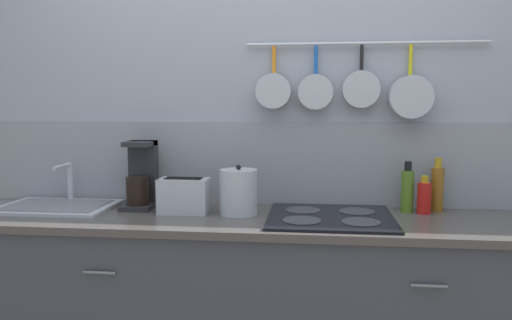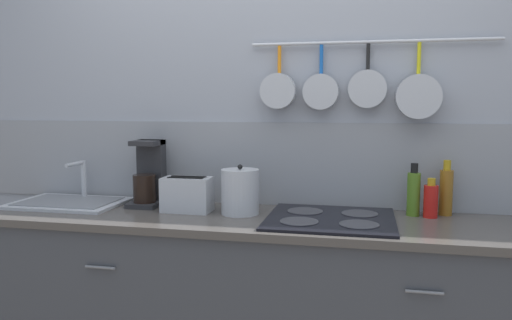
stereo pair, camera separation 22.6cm
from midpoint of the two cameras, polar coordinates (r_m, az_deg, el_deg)
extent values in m
cube|color=#999EA8|center=(2.57, 5.02, 3.77)|extent=(7.20, 0.06, 2.60)
cube|color=gray|center=(2.58, 4.96, -0.38)|extent=(7.20, 0.07, 0.43)
cylinder|color=#B7BABF|center=(2.51, 15.72, 12.88)|extent=(1.16, 0.02, 0.02)
cylinder|color=orange|center=(2.52, 5.31, 11.34)|extent=(0.02, 0.02, 0.14)
cylinder|color=#B7BABF|center=(2.48, 5.18, 7.86)|extent=(0.17, 0.07, 0.17)
cylinder|color=#1959B2|center=(2.51, 10.11, 11.25)|extent=(0.02, 0.02, 0.14)
cylinder|color=#B7BABF|center=(2.48, 10.02, 7.69)|extent=(0.17, 0.04, 0.17)
cylinder|color=black|center=(2.51, 15.29, 11.32)|extent=(0.02, 0.02, 0.12)
cylinder|color=#B7BABF|center=(2.48, 15.20, 7.85)|extent=(0.18, 0.04, 0.18)
cylinder|color=gold|center=(2.53, 20.64, 10.80)|extent=(0.02, 0.02, 0.15)
cylinder|color=#B7BABF|center=(2.48, 20.60, 6.79)|extent=(0.21, 0.07, 0.21)
cube|color=#3F4247|center=(2.45, 3.76, -17.35)|extent=(2.70, 0.55, 0.87)
cylinder|color=slate|center=(2.29, -14.68, -11.84)|extent=(0.14, 0.01, 0.01)
cylinder|color=slate|center=(2.08, 21.79, -13.92)|extent=(0.14, 0.01, 0.01)
cube|color=#4C4742|center=(2.30, 3.84, -7.03)|extent=(2.74, 0.59, 0.03)
cube|color=#B7BABF|center=(2.72, -18.41, -4.71)|extent=(0.55, 0.39, 0.01)
cube|color=slate|center=(2.72, -18.42, -4.51)|extent=(0.47, 0.31, 0.00)
cylinder|color=#B7BABF|center=(2.83, -16.96, -2.21)|extent=(0.03, 0.03, 0.21)
cylinder|color=#B7BABF|center=(2.75, -17.82, -0.45)|extent=(0.02, 0.16, 0.02)
cube|color=#262628|center=(2.59, -9.93, -4.93)|extent=(0.15, 0.21, 0.02)
cube|color=#262628|center=(2.63, -9.45, -1.35)|extent=(0.14, 0.07, 0.33)
cylinder|color=black|center=(2.55, -10.19, -3.23)|extent=(0.11, 0.11, 0.14)
cube|color=#262628|center=(2.57, -9.89, 1.95)|extent=(0.14, 0.15, 0.02)
cube|color=#B7BABF|center=(2.41, -5.23, -3.97)|extent=(0.23, 0.13, 0.17)
cube|color=black|center=(2.38, -5.42, -2.06)|extent=(0.18, 0.02, 0.00)
cube|color=black|center=(2.42, -5.08, -1.90)|extent=(0.18, 0.02, 0.00)
cube|color=black|center=(2.45, -8.03, -3.07)|extent=(0.02, 0.02, 0.02)
cylinder|color=#B7BABF|center=(2.35, 0.92, -3.66)|extent=(0.18, 0.18, 0.21)
sphere|color=black|center=(2.33, 0.93, -0.80)|extent=(0.02, 0.02, 0.02)
cube|color=black|center=(2.28, 11.35, -6.64)|extent=(0.56, 0.54, 0.01)
cylinder|color=#38383D|center=(2.18, 7.95, -6.98)|extent=(0.17, 0.17, 0.00)
cylinder|color=#38383D|center=(2.18, 14.67, -7.15)|extent=(0.17, 0.17, 0.00)
cylinder|color=#38383D|center=(2.39, 8.35, -5.81)|extent=(0.17, 0.17, 0.00)
cylinder|color=#38383D|center=(2.39, 14.47, -5.96)|extent=(0.17, 0.17, 0.00)
cylinder|color=#4C721E|center=(2.46, 20.11, -3.72)|extent=(0.06, 0.06, 0.20)
cylinder|color=black|center=(2.45, 20.22, -0.88)|extent=(0.03, 0.03, 0.04)
cylinder|color=red|center=(2.46, 21.88, -4.44)|extent=(0.06, 0.06, 0.15)
cylinder|color=#B28C19|center=(2.44, 21.96, -2.35)|extent=(0.04, 0.04, 0.03)
cylinder|color=#8C5919|center=(2.53, 23.33, -3.47)|extent=(0.06, 0.06, 0.21)
cylinder|color=#B28C19|center=(2.51, 23.46, -0.56)|extent=(0.03, 0.03, 0.05)
camera|label=1|loc=(0.11, -87.14, 0.32)|focal=35.00mm
camera|label=2|loc=(0.11, 92.86, -0.32)|focal=35.00mm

